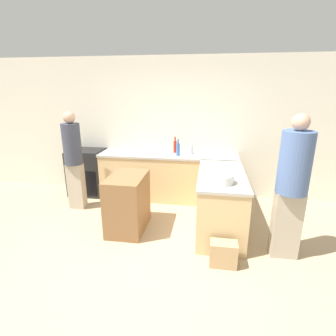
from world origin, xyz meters
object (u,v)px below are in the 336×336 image
person_by_range (73,157)px  paper_bag (223,254)px  water_bottle_blue (178,149)px  hot_sauce_bottle (175,146)px  island_table (128,203)px  mixing_bowl (222,179)px  range_oven (88,172)px  person_at_peninsula (292,184)px  vinegar_bottle_clear (191,149)px

person_by_range → paper_bag: (2.57, -1.26, -0.80)m
water_bottle_blue → hot_sauce_bottle: (-0.08, 0.21, 0.00)m
island_table → person_by_range: size_ratio=0.50×
person_by_range → mixing_bowl: bearing=-17.2°
range_oven → hot_sauce_bottle: (1.79, 0.11, 0.57)m
mixing_bowl → paper_bag: 0.95m
island_table → person_at_peninsula: size_ratio=0.47×
vinegar_bottle_clear → island_table: bearing=-121.9°
vinegar_bottle_clear → hot_sauce_bottle: size_ratio=0.71×
mixing_bowl → person_at_peninsula: person_at_peninsula is taller
water_bottle_blue → mixing_bowl: bearing=-61.6°
range_oven → island_table: size_ratio=1.06×
person_at_peninsula → vinegar_bottle_clear: bearing=128.4°
vinegar_bottle_clear → hot_sauce_bottle: (-0.31, 0.02, 0.04)m
range_oven → water_bottle_blue: (1.87, -0.10, 0.57)m
mixing_bowl → person_by_range: person_by_range is taller
range_oven → mixing_bowl: (2.62, -1.48, 0.51)m
island_table → person_at_peninsula: bearing=-8.7°
mixing_bowl → paper_bag: bearing=-83.9°
range_oven → mixing_bowl: size_ratio=2.90×
island_table → hot_sauce_bottle: 1.61m
range_oven → person_at_peninsula: bearing=-25.1°
mixing_bowl → water_bottle_blue: (-0.75, 1.38, 0.06)m
mixing_bowl → vinegar_bottle_clear: 1.65m
person_at_peninsula → paper_bag: 1.20m
person_by_range → paper_bag: size_ratio=5.23×
island_table → vinegar_bottle_clear: (0.85, 1.37, 0.56)m
island_table → mixing_bowl: 1.49m
island_table → hot_sauce_bottle: (0.54, 1.40, 0.60)m
island_table → water_bottle_blue: (0.62, 1.19, 0.60)m
water_bottle_blue → person_by_range: size_ratio=0.17×
vinegar_bottle_clear → range_oven: bearing=-177.6°
vinegar_bottle_clear → person_at_peninsula: size_ratio=0.12×
hot_sauce_bottle → person_at_peninsula: (1.67, -1.73, -0.03)m
mixing_bowl → water_bottle_blue: size_ratio=1.05×
island_table → vinegar_bottle_clear: size_ratio=3.94×
hot_sauce_bottle → paper_bag: 2.42m
vinegar_bottle_clear → person_at_peninsula: person_at_peninsula is taller
range_oven → hot_sauce_bottle: bearing=3.6°
mixing_bowl → vinegar_bottle_clear: (-0.52, 1.57, 0.03)m
range_oven → water_bottle_blue: water_bottle_blue is taller
hot_sauce_bottle → vinegar_bottle_clear: bearing=-4.3°
hot_sauce_bottle → person_by_range: person_by_range is taller
island_table → vinegar_bottle_clear: 1.71m
vinegar_bottle_clear → person_at_peninsula: (1.35, -1.71, 0.00)m
water_bottle_blue → island_table: bearing=-117.8°
hot_sauce_bottle → person_at_peninsula: size_ratio=0.17×
island_table → person_at_peninsula: person_at_peninsula is taller
range_oven → person_by_range: size_ratio=0.53×
person_at_peninsula → paper_bag: size_ratio=5.53×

